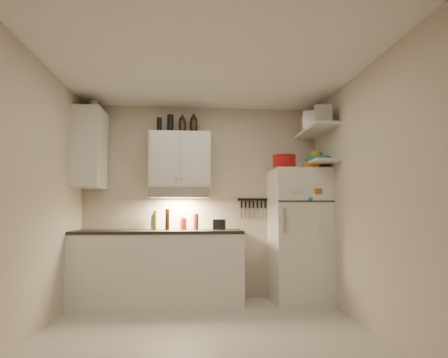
{
  "coord_description": "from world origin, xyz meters",
  "views": [
    {
      "loc": [
        -0.13,
        -3.63,
        1.15
      ],
      "look_at": [
        0.25,
        0.9,
        1.55
      ],
      "focal_mm": 30.0,
      "sensor_mm": 36.0,
      "label": 1
    }
  ],
  "objects": [
    {
      "name": "tin_b",
      "position": [
        1.43,
        0.67,
        2.32
      ],
      "size": [
        0.25,
        0.25,
        0.2
      ],
      "primitive_type": "cube",
      "rotation": [
        0.0,
        0.0,
        -0.27
      ],
      "color": "#AAAAAD",
      "rests_on": "shelf_hi"
    },
    {
      "name": "shelf_hi",
      "position": [
        1.45,
        1.02,
        2.2
      ],
      "size": [
        0.3,
        0.95,
        0.03
      ],
      "primitive_type": "cube",
      "color": "white",
      "rests_on": "right_wall"
    },
    {
      "name": "knife_strip",
      "position": [
        0.7,
        1.49,
        1.32
      ],
      "size": [
        0.42,
        0.02,
        0.03
      ],
      "primitive_type": "cube",
      "color": "black",
      "rests_on": "back_wall"
    },
    {
      "name": "book_stack",
      "position": [
        1.38,
        0.97,
        1.74
      ],
      "size": [
        0.26,
        0.29,
        0.08
      ],
      "primitive_type": "cube",
      "rotation": [
        0.0,
        0.0,
        -0.4
      ],
      "color": "#B55E16",
      "rests_on": "fridge"
    },
    {
      "name": "shelf_lo",
      "position": [
        1.45,
        1.02,
        1.76
      ],
      "size": [
        0.3,
        0.95,
        0.03
      ],
      "primitive_type": "cube",
      "color": "white",
      "rests_on": "right_wall"
    },
    {
      "name": "tin_a",
      "position": [
        1.41,
        1.02,
        2.33
      ],
      "size": [
        0.29,
        0.27,
        0.23
      ],
      "primitive_type": "cube",
      "rotation": [
        0.0,
        0.0,
        -0.4
      ],
      "color": "#AAAAAD",
      "rests_on": "shelf_hi"
    },
    {
      "name": "countertop",
      "position": [
        -0.55,
        1.2,
        0.9
      ],
      "size": [
        2.1,
        0.62,
        0.04
      ],
      "primitive_type": "cube",
      "color": "#262421",
      "rests_on": "base_cabinet"
    },
    {
      "name": "back_wall",
      "position": [
        0.0,
        1.51,
        1.3
      ],
      "size": [
        3.2,
        0.02,
        2.6
      ],
      "primitive_type": "cube",
      "color": "beige",
      "rests_on": "ground"
    },
    {
      "name": "plates",
      "position": [
        1.47,
        0.95,
        1.81
      ],
      "size": [
        0.3,
        0.3,
        0.07
      ],
      "primitive_type": "cylinder",
      "rotation": [
        0.0,
        0.0,
        -0.11
      ],
      "color": "teal",
      "rests_on": "shelf_lo"
    },
    {
      "name": "soap_bottle",
      "position": [
        -0.63,
        1.35,
        1.07
      ],
      "size": [
        0.13,
        0.13,
        0.29
      ],
      "primitive_type": "imported",
      "rotation": [
        0.0,
        0.0,
        -0.17
      ],
      "color": "white",
      "rests_on": "countertop"
    },
    {
      "name": "left_wall",
      "position": [
        -1.61,
        0.0,
        1.3
      ],
      "size": [
        0.02,
        3.0,
        2.6
      ],
      "primitive_type": "cube",
      "color": "beige",
      "rests_on": "ground"
    },
    {
      "name": "thermos_a",
      "position": [
        -0.44,
        1.33,
        2.32
      ],
      "size": [
        0.1,
        0.1,
        0.24
      ],
      "primitive_type": "cylinder",
      "rotation": [
        0.0,
        0.0,
        0.29
      ],
      "color": "black",
      "rests_on": "upper_cabinet"
    },
    {
      "name": "caddy",
      "position": [
        0.22,
        1.25,
        0.99
      ],
      "size": [
        0.18,
        0.14,
        0.13
      ],
      "primitive_type": "cube",
      "rotation": [
        0.0,
        0.0,
        -0.22
      ],
      "color": "black",
      "rests_on": "countertop"
    },
    {
      "name": "clear_bottle",
      "position": [
        -0.27,
        1.32,
        1.02
      ],
      "size": [
        0.08,
        0.08,
        0.2
      ],
      "primitive_type": "cylinder",
      "rotation": [
        0.0,
        0.0,
        0.29
      ],
      "color": "silver",
      "rests_on": "countertop"
    },
    {
      "name": "growler_b",
      "position": [
        -0.12,
        1.35,
        2.32
      ],
      "size": [
        0.11,
        0.11,
        0.25
      ],
      "primitive_type": null,
      "rotation": [
        0.0,
        0.0,
        0.03
      ],
      "color": "black",
      "rests_on": "upper_cabinet"
    },
    {
      "name": "spice_jar",
      "position": [
        1.29,
        1.16,
        1.75
      ],
      "size": [
        0.07,
        0.07,
        0.1
      ],
      "primitive_type": "cylinder",
      "rotation": [
        0.0,
        0.0,
        0.21
      ],
      "color": "silver",
      "rests_on": "fridge"
    },
    {
      "name": "bowl_orange",
      "position": [
        1.52,
        1.24,
        1.89
      ],
      "size": [
        0.17,
        0.17,
        0.05
      ],
      "primitive_type": "cylinder",
      "color": "#BF8012",
      "rests_on": "bowl_teal"
    },
    {
      "name": "vinegar_bottle",
      "position": [
        -0.45,
        1.22,
        1.05
      ],
      "size": [
        0.07,
        0.07,
        0.27
      ],
      "primitive_type": "cylinder",
      "rotation": [
        0.0,
        0.0,
        0.25
      ],
      "color": "black",
      "rests_on": "countertop"
    },
    {
      "name": "fridge",
      "position": [
        1.25,
        1.16,
        0.85
      ],
      "size": [
        0.7,
        0.68,
        1.7
      ],
      "primitive_type": "cube",
      "color": "white",
      "rests_on": "floor"
    },
    {
      "name": "stock_pot",
      "position": [
        1.44,
        1.25,
        2.32
      ],
      "size": [
        0.3,
        0.3,
        0.2
      ],
      "primitive_type": "cylinder",
      "rotation": [
        0.0,
        0.0,
        -0.06
      ],
      "color": "silver",
      "rests_on": "shelf_hi"
    },
    {
      "name": "oil_bottle",
      "position": [
        -0.61,
        1.3,
        1.05
      ],
      "size": [
        0.05,
        0.05,
        0.25
      ],
      "primitive_type": "cylinder",
      "rotation": [
        0.0,
        0.0,
        0.11
      ],
      "color": "olive",
      "rests_on": "countertop"
    },
    {
      "name": "bowl_yellow",
      "position": [
        1.52,
        1.24,
        1.93
      ],
      "size": [
        0.13,
        0.13,
        0.04
      ],
      "primitive_type": "cylinder",
      "color": "gold",
      "rests_on": "bowl_orange"
    },
    {
      "name": "upper_cabinet",
      "position": [
        -0.3,
        1.33,
        1.83
      ],
      "size": [
        0.8,
        0.33,
        0.75
      ],
      "primitive_type": "cube",
      "color": "white",
      "rests_on": "back_wall"
    },
    {
      "name": "floor",
      "position": [
        0.0,
        0.0,
        -0.01
      ],
      "size": [
        3.2,
        3.0,
        0.02
      ],
      "primitive_type": "cube",
      "color": "beige",
      "rests_on": "ground"
    },
    {
      "name": "range_hood",
      "position": [
        -0.3,
        1.27,
        1.39
      ],
      "size": [
        0.76,
        0.46,
        0.12
      ],
      "primitive_type": "cube",
      "color": "silver",
      "rests_on": "back_wall"
    },
    {
      "name": "right_wall",
      "position": [
        1.61,
        0.0,
        1.3
      ],
      "size": [
        0.02,
        3.0,
        2.6
      ],
      "primitive_type": "cube",
      "color": "beige",
      "rests_on": "ground"
    },
    {
      "name": "bowl_teal",
      "position": [
        1.49,
        1.27,
        1.82
      ],
      "size": [
        0.22,
        0.22,
        0.09
      ],
      "primitive_type": "cylinder",
      "color": "teal",
      "rests_on": "shelf_lo"
    },
    {
      "name": "pepper_mill",
      "position": [
        -0.09,
        1.22,
        1.02
      ],
      "size": [
        0.08,
        0.08,
        0.21
      ],
      "primitive_type": "cylinder",
      "rotation": [
        0.0,
        0.0,
        0.26
      ],
      "color": "brown",
      "rests_on": "countertop"
    },
    {
      "name": "growler_a",
      "position": [
        -0.27,
        1.31,
        2.31
      ],
      "size": [
        0.11,
        0.11,
        0.23
      ],
      "primitive_type": null,
      "rotation": [
        0.0,
        0.0,
        0.16
      ],
      "color": "black",
      "rests_on": "upper_cabinet"
    },
    {
      "name": "ceiling",
      "position": [
        0.0,
        0.0,
        2.61
      ],
      "size": [
        3.2,
        3.0,
        0.02
      ],
      "primitive_type": "cube",
      "color": "white",
      "rests_on": "ground"
    },
    {
      "name": "thermos_b",
      "position": [
        -0.58,
        1.28,
        2.3
      ],
      "size": [
        0.07,
        0.07,
        0.19
      ],
      "primitive_type": "cylinder",
      "rotation": [
        0.0,
        0.0,
        0.1
      ],
      "color": "black",
      "rests_on": "upper_cabinet"
    },
    {
      "name": "red_jar",
      "position": [
        -0.24,
        1.26,
        0.99
      ],
      "size": [
        0.1,
        0.1,
        0.15
      ],
      "primitive_type": "cylinder",
      "rotation": [
        0.0,
        0.0,
        0.37
      ],
      "color": "maroon",
      "rests_on": "countertop"
    },
    {
      "name": "dutch_oven",
      "position": [
        1.02,
        1.0,
        1.78
      ],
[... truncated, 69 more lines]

